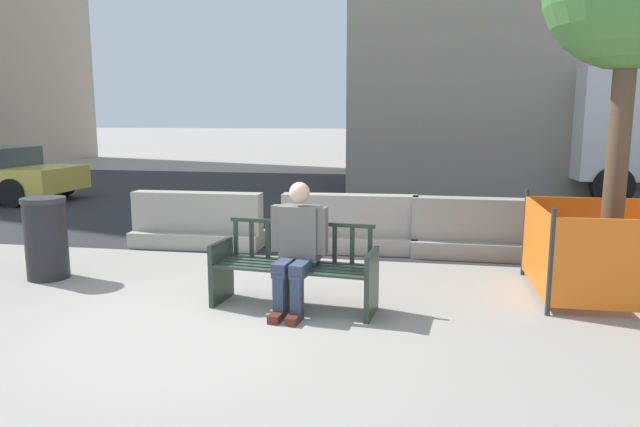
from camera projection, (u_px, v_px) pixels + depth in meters
name	position (u px, v px, depth m)	size (l,w,h in m)	color
ground_plane	(221.00, 323.00, 5.49)	(200.00, 200.00, 0.00)	gray
street_asphalt	(346.00, 199.00, 13.93)	(120.00, 12.00, 0.01)	#28282B
street_bench	(294.00, 270.00, 5.89)	(1.73, 0.69, 0.88)	#28382D
seated_person	(297.00, 244.00, 5.77)	(0.59, 0.75, 1.31)	#66605B
jersey_barrier_centre	(349.00, 228.00, 8.46)	(2.03, 0.77, 0.84)	#9E998E
jersey_barrier_left	(198.00, 225.00, 8.72)	(2.02, 0.73, 0.84)	#9E998E
jersey_barrier_right	(483.00, 233.00, 8.07)	(2.01, 0.70, 0.84)	gray
construction_fence	(610.00, 249.00, 6.22)	(1.57, 1.57, 1.09)	#2D2D33
trash_bin	(46.00, 238.00, 6.96)	(0.52, 0.52, 1.00)	#232326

